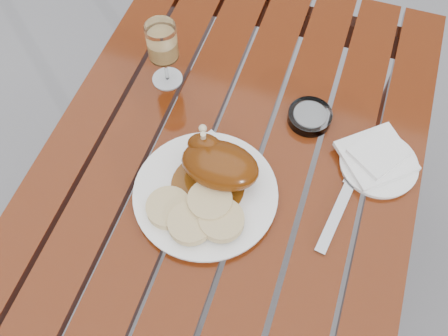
# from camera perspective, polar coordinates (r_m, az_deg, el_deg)

# --- Properties ---
(ground) EXTENTS (60.00, 60.00, 0.00)m
(ground) POSITION_cam_1_polar(r_m,az_deg,el_deg) (1.76, 0.38, -11.95)
(ground) COLOR slate
(ground) RESTS_ON ground
(table) EXTENTS (0.80, 1.20, 0.75)m
(table) POSITION_cam_1_polar(r_m,az_deg,el_deg) (1.41, 0.47, -7.13)
(table) COLOR #66280C
(table) RESTS_ON ground
(dinner_plate) EXTENTS (0.33, 0.33, 0.02)m
(dinner_plate) POSITION_cam_1_polar(r_m,az_deg,el_deg) (1.03, -2.12, -3.01)
(dinner_plate) COLOR white
(dinner_plate) RESTS_ON table
(roast_duck) EXTENTS (0.17, 0.16, 0.12)m
(roast_duck) POSITION_cam_1_polar(r_m,az_deg,el_deg) (1.00, -0.78, 0.49)
(roast_duck) COLOR #62320B
(roast_duck) RESTS_ON dinner_plate
(bread_dumplings) EXTENTS (0.20, 0.14, 0.03)m
(bread_dumplings) POSITION_cam_1_polar(r_m,az_deg,el_deg) (0.98, -3.05, -5.14)
(bread_dumplings) COLOR #D9BA84
(bread_dumplings) RESTS_ON dinner_plate
(wine_glass) EXTENTS (0.09, 0.09, 0.17)m
(wine_glass) POSITION_cam_1_polar(r_m,az_deg,el_deg) (1.16, -6.88, 12.73)
(wine_glass) COLOR tan
(wine_glass) RESTS_ON table
(side_plate) EXTENTS (0.20, 0.20, 0.01)m
(side_plate) POSITION_cam_1_polar(r_m,az_deg,el_deg) (1.11, 17.23, 0.42)
(side_plate) COLOR white
(side_plate) RESTS_ON table
(napkin) EXTENTS (0.19, 0.19, 0.01)m
(napkin) POSITION_cam_1_polar(r_m,az_deg,el_deg) (1.11, 16.99, 1.31)
(napkin) COLOR white
(napkin) RESTS_ON side_plate
(ashtray) EXTENTS (0.11, 0.11, 0.02)m
(ashtray) POSITION_cam_1_polar(r_m,az_deg,el_deg) (1.14, 9.77, 5.80)
(ashtray) COLOR #B2B7BC
(ashtray) RESTS_ON table
(fork) EXTENTS (0.11, 0.17, 0.01)m
(fork) POSITION_cam_1_polar(r_m,az_deg,el_deg) (1.08, -5.03, 0.71)
(fork) COLOR gray
(fork) RESTS_ON table
(knife) EXTENTS (0.06, 0.23, 0.01)m
(knife) POSITION_cam_1_polar(r_m,az_deg,el_deg) (1.05, 13.17, -4.16)
(knife) COLOR gray
(knife) RESTS_ON table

